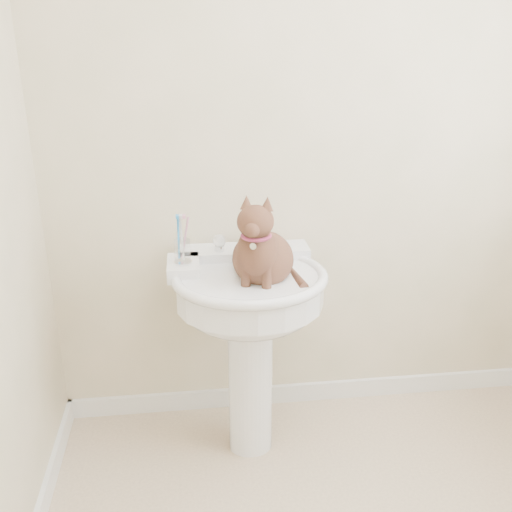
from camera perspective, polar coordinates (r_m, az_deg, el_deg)
name	(u,v)px	position (r m, az deg, el deg)	size (l,w,h in m)	color
wall_back	(317,135)	(2.32, 6.16, 11.95)	(2.20, 0.00, 2.50)	beige
baseboard_back	(308,392)	(2.78, 5.20, -13.36)	(2.20, 0.02, 0.09)	white
pedestal_sink	(249,308)	(2.19, -0.69, -5.25)	(0.60, 0.59, 0.82)	white
faucet	(245,242)	(2.24, -1.07, 1.45)	(0.28, 0.12, 0.14)	silver
soap_bar	(264,240)	(2.33, 0.84, 1.65)	(0.09, 0.06, 0.03)	orange
toothbrush_cup	(182,251)	(2.14, -7.37, 0.53)	(0.07, 0.07, 0.18)	silver
cat	(262,253)	(2.07, 0.65, 0.26)	(0.25, 0.31, 0.46)	brown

